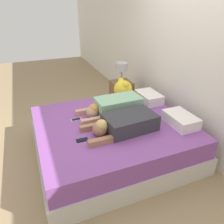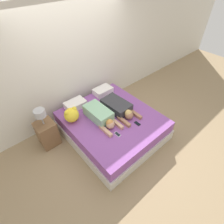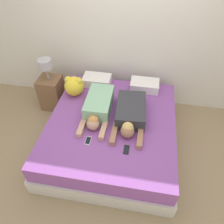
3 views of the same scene
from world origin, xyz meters
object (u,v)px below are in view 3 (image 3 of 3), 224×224
(cell_phone_left, at_px, (88,141))
(pillow_head_left, at_px, (97,80))
(nightstand, at_px, (51,91))
(bed, at_px, (112,132))
(person_right, at_px, (130,114))
(person_left, at_px, (98,107))
(plush_toy, at_px, (74,86))
(cell_phone_right, at_px, (126,150))
(pillow_head_right, at_px, (145,85))

(cell_phone_left, bearing_deg, pillow_head_left, 97.52)
(pillow_head_left, xyz_separation_m, nightstand, (-0.81, -0.12, -0.23))
(bed, distance_m, person_right, 0.43)
(cell_phone_left, bearing_deg, person_right, 45.65)
(person_left, relative_size, plush_toy, 2.86)
(bed, xyz_separation_m, cell_phone_left, (-0.24, -0.43, 0.26))
(cell_phone_right, distance_m, plush_toy, 1.36)
(person_right, bearing_deg, plush_toy, 156.09)
(bed, xyz_separation_m, nightstand, (-1.20, 0.68, 0.09))
(person_right, height_order, nightstand, nightstand)
(pillow_head_right, bearing_deg, cell_phone_right, -95.84)
(pillow_head_right, height_order, cell_phone_right, pillow_head_right)
(person_right, relative_size, cell_phone_right, 6.82)
(bed, xyz_separation_m, pillow_head_left, (-0.40, 0.80, 0.33))
(person_left, distance_m, plush_toy, 0.59)
(plush_toy, bearing_deg, pillow_head_left, 48.95)
(pillow_head_left, relative_size, person_left, 0.50)
(bed, xyz_separation_m, plush_toy, (-0.68, 0.47, 0.42))
(pillow_head_left, bearing_deg, nightstand, -171.67)
(person_left, distance_m, cell_phone_left, 0.56)
(plush_toy, bearing_deg, pillow_head_right, 16.84)
(cell_phone_right, xyz_separation_m, nightstand, (-1.47, 1.17, -0.17))
(cell_phone_left, bearing_deg, bed, 61.38)
(bed, relative_size, cell_phone_left, 14.79)
(person_right, xyz_separation_m, plush_toy, (-0.93, 0.41, 0.06))
(cell_phone_left, relative_size, plush_toy, 0.43)
(bed, distance_m, plush_toy, 0.93)
(pillow_head_left, relative_size, pillow_head_right, 1.00)
(pillow_head_right, bearing_deg, bed, -116.43)
(person_right, bearing_deg, cell_phone_right, -87.89)
(person_left, xyz_separation_m, plush_toy, (-0.46, 0.36, 0.05))
(plush_toy, height_order, nightstand, nightstand)
(cell_phone_left, xyz_separation_m, plush_toy, (-0.45, 0.90, 0.16))
(person_left, height_order, plush_toy, plush_toy)
(pillow_head_right, height_order, person_left, person_left)
(pillow_head_right, bearing_deg, pillow_head_left, 180.00)
(person_left, bearing_deg, plush_toy, 142.09)
(pillow_head_right, xyz_separation_m, cell_phone_right, (-0.13, -1.29, -0.07))
(bed, height_order, cell_phone_left, cell_phone_left)
(bed, bearing_deg, person_right, 14.00)
(bed, distance_m, cell_phone_right, 0.61)
(nightstand, bearing_deg, plush_toy, -21.85)
(person_left, relative_size, cell_phone_right, 6.67)
(bed, height_order, nightstand, nightstand)
(pillow_head_left, bearing_deg, bed, -63.57)
(cell_phone_right, bearing_deg, nightstand, 141.55)
(pillow_head_left, bearing_deg, cell_phone_right, -62.67)
(pillow_head_left, height_order, plush_toy, plush_toy)
(pillow_head_left, relative_size, plush_toy, 1.43)
(plush_toy, bearing_deg, cell_phone_right, -45.28)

